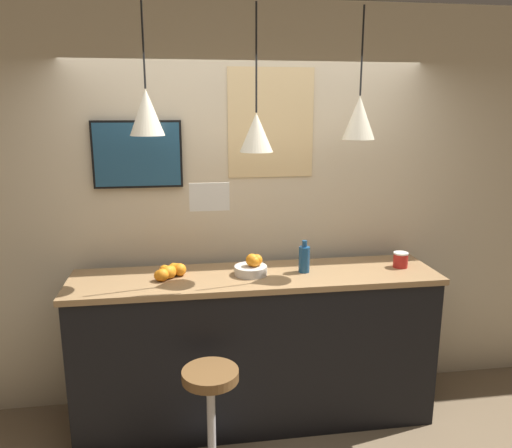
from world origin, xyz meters
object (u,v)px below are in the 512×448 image
(bar_stool, at_px, (211,410))
(juice_bottle, at_px, (304,259))
(fruit_bowl, at_px, (252,267))
(spread_jar, at_px, (401,260))
(mounted_tv, at_px, (137,154))

(bar_stool, bearing_deg, juice_bottle, 40.06)
(fruit_bowl, relative_size, spread_jar, 2.06)
(bar_stool, distance_m, juice_bottle, 1.14)
(juice_bottle, height_order, mounted_tv, mounted_tv)
(fruit_bowl, distance_m, spread_jar, 1.06)
(fruit_bowl, distance_m, juice_bottle, 0.36)
(juice_bottle, bearing_deg, fruit_bowl, -179.72)
(juice_bottle, bearing_deg, mounted_tv, 162.56)
(bar_stool, height_order, spread_jar, spread_jar)
(bar_stool, relative_size, mounted_tv, 1.19)
(mounted_tv, bearing_deg, bar_stool, -65.70)
(fruit_bowl, height_order, mounted_tv, mounted_tv)
(bar_stool, distance_m, fruit_bowl, 0.94)
(bar_stool, xyz_separation_m, fruit_bowl, (0.32, 0.57, 0.67))
(bar_stool, bearing_deg, fruit_bowl, 60.56)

